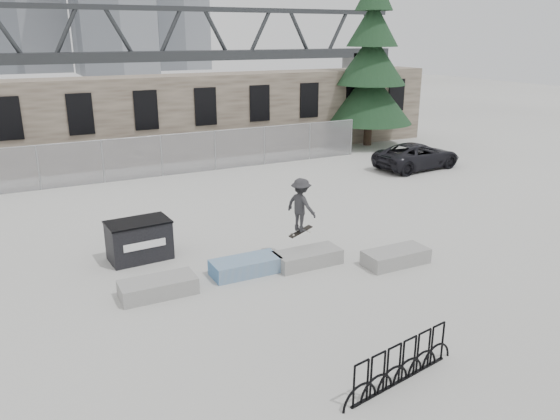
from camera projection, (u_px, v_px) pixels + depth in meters
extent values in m
plane|color=beige|center=(278.00, 270.00, 16.03)|extent=(120.00, 120.00, 0.00)
cube|color=brown|center=(141.00, 120.00, 29.12)|extent=(36.00, 2.50, 4.50)
cube|color=black|center=(7.00, 119.00, 25.08)|extent=(1.20, 0.12, 2.00)
cube|color=black|center=(80.00, 114.00, 26.46)|extent=(1.20, 0.12, 2.00)
cube|color=black|center=(146.00, 110.00, 27.84)|extent=(1.20, 0.12, 2.00)
cube|color=black|center=(205.00, 107.00, 29.22)|extent=(1.20, 0.12, 2.00)
cube|color=black|center=(260.00, 103.00, 30.60)|extent=(1.20, 0.12, 2.00)
cube|color=black|center=(309.00, 100.00, 31.98)|extent=(1.20, 0.12, 2.00)
cube|color=black|center=(354.00, 98.00, 33.35)|extent=(1.20, 0.12, 2.00)
cube|color=black|center=(396.00, 95.00, 34.73)|extent=(1.20, 0.12, 2.00)
cylinder|color=gray|center=(38.00, 168.00, 23.95)|extent=(0.06, 0.06, 2.00)
cylinder|color=gray|center=(103.00, 162.00, 25.14)|extent=(0.06, 0.06, 2.00)
cylinder|color=gray|center=(161.00, 156.00, 26.32)|extent=(0.06, 0.06, 2.00)
cylinder|color=gray|center=(215.00, 151.00, 27.51)|extent=(0.06, 0.06, 2.00)
cylinder|color=gray|center=(264.00, 146.00, 28.69)|extent=(0.06, 0.06, 2.00)
cylinder|color=gray|center=(310.00, 141.00, 29.88)|extent=(0.06, 0.06, 2.00)
cylinder|color=gray|center=(351.00, 137.00, 31.06)|extent=(0.06, 0.06, 2.00)
cube|color=#99999E|center=(161.00, 156.00, 26.32)|extent=(22.00, 0.02, 2.00)
cylinder|color=gray|center=(160.00, 135.00, 26.01)|extent=(22.00, 0.04, 0.04)
cube|color=#969693|center=(158.00, 287.00, 14.44)|extent=(2.00, 0.90, 0.45)
cube|color=#2D471E|center=(158.00, 282.00, 14.39)|extent=(1.76, 0.66, 0.10)
cube|color=teal|center=(246.00, 266.00, 15.75)|extent=(2.00, 0.90, 0.45)
cube|color=#2D471E|center=(246.00, 261.00, 15.70)|extent=(1.76, 0.66, 0.10)
cube|color=#969693|center=(308.00, 258.00, 16.35)|extent=(2.00, 0.90, 0.45)
cube|color=#2D471E|center=(308.00, 253.00, 16.30)|extent=(1.76, 0.66, 0.10)
cube|color=#969693|center=(396.00, 257.00, 16.40)|extent=(2.00, 0.90, 0.45)
cube|color=#2D471E|center=(396.00, 252.00, 16.35)|extent=(1.76, 0.66, 0.10)
cube|color=black|center=(139.00, 241.00, 16.67)|extent=(1.89, 1.21, 1.18)
cube|color=black|center=(138.00, 222.00, 16.48)|extent=(1.94, 1.26, 0.05)
cube|color=white|center=(145.00, 245.00, 16.19)|extent=(1.27, 0.11, 0.23)
cube|color=black|center=(400.00, 381.00, 10.88)|extent=(2.67, 0.54, 0.04)
torus|color=black|center=(361.00, 384.00, 10.10)|extent=(0.88, 0.21, 0.89)
torus|color=black|center=(378.00, 375.00, 10.35)|extent=(0.88, 0.21, 0.89)
torus|color=black|center=(394.00, 366.00, 10.61)|extent=(0.88, 0.21, 0.89)
torus|color=black|center=(409.00, 359.00, 10.87)|extent=(0.88, 0.21, 0.89)
torus|color=black|center=(423.00, 351.00, 11.13)|extent=(0.88, 0.21, 0.89)
torus|color=black|center=(437.00, 344.00, 11.39)|extent=(0.88, 0.21, 0.89)
cylinder|color=#38281E|center=(368.00, 126.00, 33.69)|extent=(0.50, 0.50, 2.40)
cone|color=black|center=(370.00, 96.00, 33.13)|extent=(5.26, 5.26, 3.20)
cone|color=black|center=(371.00, 59.00, 32.45)|extent=(4.22, 4.22, 3.00)
cone|color=black|center=(373.00, 23.00, 31.84)|extent=(3.05, 3.05, 2.60)
cube|color=#2D3033|center=(147.00, 56.00, 65.76)|extent=(70.00, 3.00, 1.20)
cube|color=#2D3033|center=(144.00, 8.00, 64.06)|extent=(70.00, 0.60, 0.60)
cube|color=gray|center=(353.00, 67.00, 79.29)|extent=(2.00, 3.00, 4.00)
imported|color=black|center=(417.00, 156.00, 27.96)|extent=(4.92, 2.61, 1.32)
imported|color=#2A292C|center=(301.00, 205.00, 16.38)|extent=(0.93, 1.21, 1.64)
cube|color=black|center=(301.00, 232.00, 16.64)|extent=(0.80, 0.31, 0.23)
cylinder|color=beige|center=(294.00, 235.00, 16.48)|extent=(0.06, 0.03, 0.06)
cylinder|color=beige|center=(291.00, 234.00, 16.60)|extent=(0.06, 0.03, 0.06)
cylinder|color=beige|center=(310.00, 232.00, 16.72)|extent=(0.06, 0.03, 0.06)
cylinder|color=beige|center=(307.00, 231.00, 16.84)|extent=(0.06, 0.03, 0.06)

